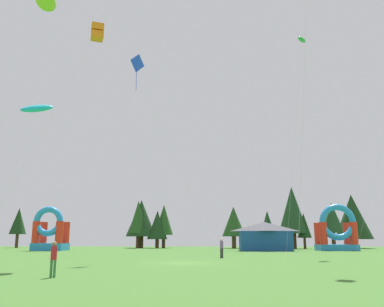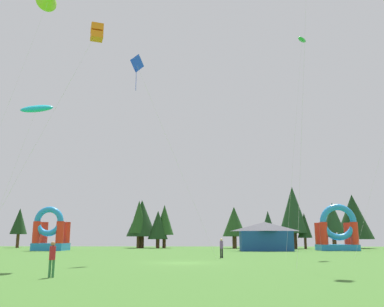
{
  "view_description": "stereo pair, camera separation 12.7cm",
  "coord_description": "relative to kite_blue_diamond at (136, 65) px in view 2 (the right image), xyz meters",
  "views": [
    {
      "loc": [
        1.72,
        -29.57,
        1.67
      ],
      "look_at": [
        0.0,
        11.46,
        10.17
      ],
      "focal_mm": 38.45,
      "sensor_mm": 36.0,
      "label": 1
    },
    {
      "loc": [
        1.84,
        -29.56,
        1.67
      ],
      "look_at": [
        0.0,
        11.46,
        10.17
      ],
      "focal_mm": 38.45,
      "sensor_mm": 36.0,
      "label": 2
    }
  ],
  "objects": [
    {
      "name": "tree_row_6",
      "position": [
        10.4,
        39.45,
        -11.82
      ],
      "size": [
        4.05,
        4.05,
        7.12
      ],
      "color": "#4C331E",
      "rests_on": "ground_plane"
    },
    {
      "name": "tree_row_5",
      "position": [
        -2.01,
        41.61,
        -11.41
      ],
      "size": [
        3.36,
        3.36,
        7.65
      ],
      "color": "#4C331E",
      "rests_on": "ground_plane"
    },
    {
      "name": "tree_row_10",
      "position": [
        26.78,
        37.49,
        -11.29
      ],
      "size": [
        3.65,
        3.65,
        7.57
      ],
      "color": "#4C331E",
      "rests_on": "ground_plane"
    },
    {
      "name": "kite_blue_diamond",
      "position": [
        0.0,
        0.0,
        0.0
      ],
      "size": [
        7.38,
        1.54,
        17.04
      ],
      "color": "blue",
      "rests_on": "ground_plane"
    },
    {
      "name": "kite_green_parafoil",
      "position": [
        16.84,
        10.43,
        7.32
      ],
      "size": [
        5.05,
        8.52,
        24.16
      ],
      "color": "green",
      "rests_on": "ground_plane"
    },
    {
      "name": "kite_orange_box",
      "position": [
        -2.2,
        -4.67,
        0.65
      ],
      "size": [
        7.11,
        3.11,
        17.61
      ],
      "color": "orange",
      "rests_on": "ground_plane"
    },
    {
      "name": "tree_row_11",
      "position": [
        31.07,
        40.22,
        -10.99
      ],
      "size": [
        6.41,
        6.41,
        9.23
      ],
      "color": "#4C331E",
      "rests_on": "ground_plane"
    },
    {
      "name": "tree_row_8",
      "position": [
        20.24,
        37.56,
        -9.96
      ],
      "size": [
        4.85,
        4.85,
        10.35
      ],
      "color": "#4C331E",
      "rests_on": "ground_plane"
    },
    {
      "name": "kite_cyan_parafoil",
      "position": [
        -11.2,
        6.06,
        -1.8
      ],
      "size": [
        6.08,
        1.6,
        15.23
      ],
      "color": "#19B7CC",
      "rests_on": "ground_plane"
    },
    {
      "name": "tree_row_1",
      "position": [
        -29.09,
        42.43,
        -11.57
      ],
      "size": [
        3.02,
        3.02,
        7.21
      ],
      "color": "#4C331E",
      "rests_on": "ground_plane"
    },
    {
      "name": "festival_tent",
      "position": [
        13.83,
        24.95,
        -14.39
      ],
      "size": [
        6.87,
        4.43,
        3.9
      ],
      "color": "#19478C",
      "rests_on": "ground_plane"
    },
    {
      "name": "person_midfield",
      "position": [
        -0.65,
        -14.7,
        -15.42
      ],
      "size": [
        0.29,
        0.29,
        1.55
      ],
      "rotation": [
        0.0,
        0.0,
        0.12
      ],
      "color": "#33723F",
      "rests_on": "ground_plane"
    },
    {
      "name": "person_far_side",
      "position": [
        7.25,
        3.95,
        -15.35
      ],
      "size": [
        0.4,
        0.4,
        1.66
      ],
      "rotation": [
        0.0,
        0.0,
        5.7
      ],
      "color": "black",
      "rests_on": "ground_plane"
    },
    {
      "name": "inflatable_blue_arch",
      "position": [
        24.26,
        27.18,
        -13.94
      ],
      "size": [
        5.3,
        3.88,
        6.47
      ],
      "color": "#268CD8",
      "rests_on": "ground_plane"
    },
    {
      "name": "inflatable_yellow_castle",
      "position": [
        -16.33,
        25.16,
        -14.09
      ],
      "size": [
        4.36,
        3.72,
        6.09
      ],
      "color": "#268CD8",
      "rests_on": "ground_plane"
    },
    {
      "name": "tree_row_9",
      "position": [
        21.89,
        36.95,
        -12.57
      ],
      "size": [
        2.35,
        2.35,
        5.84
      ],
      "color": "#4C331E",
      "rests_on": "ground_plane"
    },
    {
      "name": "tree_row_2",
      "position": [
        -6.51,
        40.74,
        -10.94
      ],
      "size": [
        3.26,
        3.26,
        8.37
      ],
      "color": "#4C331E",
      "rests_on": "ground_plane"
    },
    {
      "name": "tree_row_4",
      "position": [
        -3.05,
        40.7,
        -12.33
      ],
      "size": [
        3.56,
        3.56,
        6.54
      ],
      "color": "#4C331E",
      "rests_on": "ground_plane"
    },
    {
      "name": "ground_plane",
      "position": [
        4.48,
        -3.43,
        -16.34
      ],
      "size": [
        120.0,
        120.0,
        0.0
      ],
      "primitive_type": "plane",
      "color": "#3D6B28"
    },
    {
      "name": "tree_row_3",
      "position": [
        -6.14,
        41.67,
        -11.1
      ],
      "size": [
        5.39,
        5.39,
        8.53
      ],
      "color": "#4C331E",
      "rests_on": "ground_plane"
    },
    {
      "name": "tree_row_7",
      "position": [
        16.54,
        41.66,
        -11.92
      ],
      "size": [
        2.49,
        2.49,
        6.51
      ],
      "color": "#4C331E",
      "rests_on": "ground_plane"
    }
  ]
}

